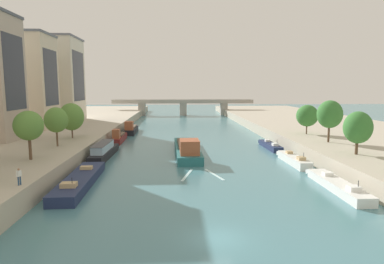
# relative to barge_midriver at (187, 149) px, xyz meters

# --- Properties ---
(ground_plane) EXTENTS (400.00, 400.00, 0.00)m
(ground_plane) POSITION_rel_barge_midriver_xyz_m (1.23, -31.69, -1.05)
(ground_plane) COLOR teal
(quay_left) EXTENTS (36.00, 170.00, 2.36)m
(quay_left) POSITION_rel_barge_midriver_xyz_m (-33.76, 23.31, 0.13)
(quay_left) COLOR #B2A893
(quay_left) RESTS_ON ground
(quay_right) EXTENTS (36.00, 170.00, 2.36)m
(quay_right) POSITION_rel_barge_midriver_xyz_m (36.22, 23.31, 0.13)
(quay_right) COLOR #B2A893
(quay_right) RESTS_ON ground
(barge_midriver) EXTENTS (4.44, 20.44, 3.52)m
(barge_midriver) POSITION_rel_barge_midriver_xyz_m (0.00, 0.00, 0.00)
(barge_midriver) COLOR #23666B
(barge_midriver) RESTS_ON ground
(wake_behind_barge) EXTENTS (5.60, 5.96, 0.03)m
(wake_behind_barge) POSITION_rel_barge_midriver_xyz_m (1.31, -13.18, -1.04)
(wake_behind_barge) COLOR silver
(wake_behind_barge) RESTS_ON ground
(moored_boat_left_lone) EXTENTS (3.34, 16.10, 2.25)m
(moored_boat_left_lone) POSITION_rel_barge_midriver_xyz_m (-13.29, -17.11, -0.45)
(moored_boat_left_lone) COLOR #1E284C
(moored_boat_left_lone) RESTS_ON ground
(moored_boat_left_second) EXTENTS (2.60, 13.89, 2.54)m
(moored_boat_left_second) POSITION_rel_barge_midriver_xyz_m (-13.85, -1.52, 0.01)
(moored_boat_left_second) COLOR black
(moored_boat_left_second) RESTS_ON ground
(moored_boat_left_upstream) EXTENTS (2.03, 11.63, 3.09)m
(moored_boat_left_upstream) POSITION_rel_barge_midriver_xyz_m (-14.04, 14.41, -0.11)
(moored_boat_left_upstream) COLOR maroon
(moored_boat_left_upstream) RESTS_ON ground
(moored_boat_left_midway) EXTENTS (2.88, 12.98, 3.35)m
(moored_boat_left_midway) POSITION_rel_barge_midriver_xyz_m (-13.29, 27.69, -0.04)
(moored_boat_left_midway) COLOR black
(moored_boat_left_midway) RESTS_ON ground
(moored_boat_right_gap_after) EXTENTS (2.17, 12.62, 2.11)m
(moored_boat_right_gap_after) POSITION_rel_barge_midriver_xyz_m (16.24, -20.30, -0.51)
(moored_boat_right_gap_after) COLOR silver
(moored_boat_right_gap_after) RESTS_ON ground
(moored_boat_right_end) EXTENTS (2.06, 10.31, 2.29)m
(moored_boat_right_end) POSITION_rel_barge_midriver_xyz_m (15.91, -7.44, -0.42)
(moored_boat_right_end) COLOR silver
(moored_boat_right_end) RESTS_ON ground
(moored_boat_right_near) EXTENTS (2.03, 10.31, 2.10)m
(moored_boat_right_near) POSITION_rel_barge_midriver_xyz_m (16.01, 5.20, -0.52)
(moored_boat_right_near) COLOR #1E284C
(moored_boat_right_near) RESTS_ON ground
(tree_left_midway) EXTENTS (3.62, 3.62, 6.25)m
(tree_left_midway) POSITION_rel_barge_midriver_xyz_m (-20.48, -13.39, 5.65)
(tree_left_midway) COLOR brown
(tree_left_midway) RESTS_ON quay_left
(tree_left_second) EXTENTS (3.55, 3.55, 6.10)m
(tree_left_second) POSITION_rel_barge_midriver_xyz_m (-20.48, -3.82, 5.43)
(tree_left_second) COLOR brown
(tree_left_second) RESTS_ON quay_left
(tree_left_past_mid) EXTENTS (4.40, 4.40, 6.35)m
(tree_left_past_mid) POSITION_rel_barge_midriver_xyz_m (-20.73, 4.55, 5.19)
(tree_left_past_mid) COLOR brown
(tree_left_past_mid) RESTS_ON quay_left
(tree_right_past_mid) EXTENTS (3.79, 3.79, 5.93)m
(tree_right_past_mid) POSITION_rel_barge_midriver_xyz_m (22.86, -12.30, 5.02)
(tree_right_past_mid) COLOR brown
(tree_right_past_mid) RESTS_ON quay_right
(tree_right_end_of_row) EXTENTS (4.14, 4.14, 7.03)m
(tree_right_end_of_row) POSITION_rel_barge_midriver_xyz_m (23.73, -2.15, 6.00)
(tree_right_end_of_row) COLOR brown
(tree_right_end_of_row) RESTS_ON quay_right
(tree_right_by_lamp) EXTENTS (4.19, 4.19, 5.76)m
(tree_right_by_lamp) POSITION_rel_barge_midriver_xyz_m (23.87, 7.46, 4.94)
(tree_right_by_lamp) COLOR brown
(tree_right_by_lamp) RESTS_ON quay_right
(building_left_far_end) EXTENTS (12.35, 10.17, 21.00)m
(building_left_far_end) POSITION_rel_barge_midriver_xyz_m (-35.57, 20.02, 11.82)
(building_left_far_end) COLOR beige
(building_left_far_end) RESTS_ON quay_left
(building_left_corner) EXTENTS (15.09, 12.91, 22.59)m
(building_left_corner) POSITION_rel_barge_midriver_xyz_m (-35.57, 36.57, 12.62)
(building_left_corner) COLOR beige
(building_left_corner) RESTS_ON quay_left
(bridge_far) EXTENTS (57.97, 4.40, 6.52)m
(bridge_far) POSITION_rel_barge_midriver_xyz_m (1.23, 80.84, 3.07)
(bridge_far) COLOR #9E998E
(bridge_far) RESTS_ON ground
(person_on_quay) EXTENTS (0.35, 0.46, 1.62)m
(person_on_quay) POSITION_rel_barge_midriver_xyz_m (-16.70, -24.66, 2.23)
(person_on_quay) COLOR navy
(person_on_quay) RESTS_ON quay_left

